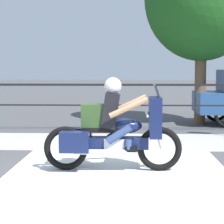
% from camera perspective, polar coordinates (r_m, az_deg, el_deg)
% --- Properties ---
extents(ground_plane, '(120.00, 120.00, 0.00)m').
position_cam_1_polar(ground_plane, '(7.08, -2.53, -8.43)').
color(ground_plane, '#4C4C4F').
extents(sidewalk_band, '(44.00, 2.40, 0.01)m').
position_cam_1_polar(sidewalk_band, '(10.40, -0.98, -3.83)').
color(sidewalk_band, '#B7B2A8').
rests_on(sidewalk_band, ground).
extents(crosswalk_band, '(3.70, 6.00, 0.01)m').
position_cam_1_polar(crosswalk_band, '(6.86, 0.73, -8.84)').
color(crosswalk_band, silver).
rests_on(crosswalk_band, ground).
extents(fence_railing, '(36.00, 0.05, 1.31)m').
position_cam_1_polar(fence_railing, '(11.95, -0.55, 2.36)').
color(fence_railing, black).
rests_on(fence_railing, ground).
extents(motorcycle, '(2.35, 0.76, 1.58)m').
position_cam_1_polar(motorcycle, '(7.36, 0.05, -2.35)').
color(motorcycle, black).
rests_on(motorcycle, ground).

